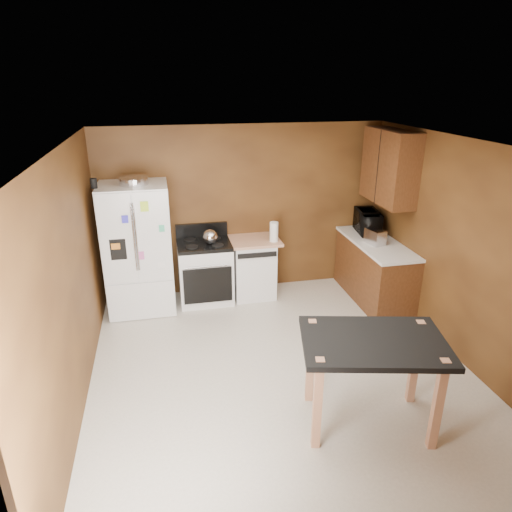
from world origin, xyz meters
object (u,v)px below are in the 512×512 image
object	(u,v)px
paper_towel	(274,232)
toaster	(375,237)
microwave	(368,222)
roasting_pan	(133,181)
dishwasher	(253,267)
green_canister	(273,232)
refrigerator	(138,249)
pen_cup	(94,183)
island	(373,353)
gas_range	(205,271)
kettle	(210,237)

from	to	relation	value
paper_towel	toaster	size ratio (longest dim) A/B	1.00
microwave	roasting_pan	bearing A→B (deg)	98.81
roasting_pan	dishwasher	world-z (taller)	roasting_pan
toaster	microwave	world-z (taller)	microwave
green_canister	refrigerator	size ratio (longest dim) A/B	0.06
toaster	dishwasher	size ratio (longest dim) A/B	0.32
roasting_pan	dishwasher	distance (m)	2.13
pen_cup	island	world-z (taller)	pen_cup
paper_towel	dishwasher	distance (m)	0.66
green_canister	microwave	bearing A→B (deg)	-6.16
toaster	island	xyz separation A→B (m)	(-1.14, -2.37, -0.23)
paper_towel	green_canister	distance (m)	0.25
refrigerator	gas_range	world-z (taller)	refrigerator
microwave	paper_towel	bearing A→B (deg)	101.01
green_canister	gas_range	xyz separation A→B (m)	(-1.05, -0.12, -0.48)
pen_cup	green_canister	world-z (taller)	pen_cup
paper_towel	green_canister	xyz separation A→B (m)	(0.05, 0.23, -0.09)
microwave	island	size ratio (longest dim) A/B	0.38
roasting_pan	kettle	size ratio (longest dim) A/B	1.79
pen_cup	green_canister	xyz separation A→B (m)	(2.41, 0.31, -0.92)
pen_cup	paper_towel	bearing A→B (deg)	1.98
paper_towel	toaster	world-z (taller)	paper_towel
kettle	refrigerator	distance (m)	1.00
kettle	gas_range	distance (m)	0.56
pen_cup	kettle	distance (m)	1.68
roasting_pan	green_canister	distance (m)	2.14
kettle	dishwasher	bearing A→B (deg)	8.58
pen_cup	paper_towel	distance (m)	2.50
dishwasher	paper_towel	bearing A→B (deg)	-26.15
gas_range	island	bearing A→B (deg)	-67.21
roasting_pan	pen_cup	world-z (taller)	pen_cup
roasting_pan	green_canister	bearing A→B (deg)	5.72
roasting_pan	green_canister	xyz separation A→B (m)	(1.93, 0.19, -0.91)
pen_cup	paper_towel	world-z (taller)	pen_cup
microwave	toaster	bearing A→B (deg)	175.29
gas_range	kettle	bearing A→B (deg)	-39.96
kettle	dishwasher	world-z (taller)	kettle
pen_cup	dishwasher	distance (m)	2.52
roasting_pan	pen_cup	bearing A→B (deg)	-166.24
toaster	refrigerator	xyz separation A→B (m)	(-3.28, 0.48, -0.10)
pen_cup	dishwasher	world-z (taller)	pen_cup
pen_cup	gas_range	xyz separation A→B (m)	(1.36, 0.20, -1.40)
roasting_pan	toaster	bearing A→B (deg)	-8.12
kettle	gas_range	world-z (taller)	kettle
kettle	green_canister	world-z (taller)	kettle
kettle	green_canister	xyz separation A→B (m)	(0.96, 0.19, -0.06)
paper_towel	gas_range	distance (m)	1.16
paper_towel	gas_range	bearing A→B (deg)	173.52
pen_cup	gas_range	world-z (taller)	pen_cup
roasting_pan	refrigerator	bearing A→B (deg)	147.91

